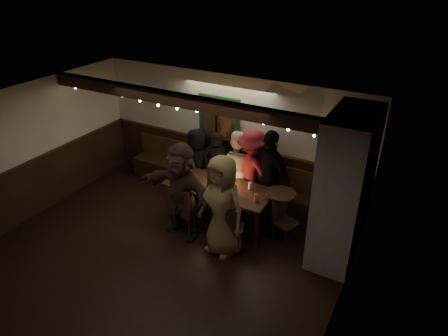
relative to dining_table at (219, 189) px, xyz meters
The scene contains 13 objects.
room 0.80m from the dining_table, ahead, with size 6.02×5.01×2.62m.
dining_table is the anchor object (origin of this frame).
chair_near_left 0.84m from the dining_table, 115.56° to the right, with size 0.50×0.50×1.01m.
chair_near_right 1.02m from the dining_table, 50.09° to the right, with size 0.51×0.51×0.94m.
chair_end 1.33m from the dining_table, ahead, with size 0.49×0.49×0.83m.
high_top 1.21m from the dining_table, ahead, with size 0.55×0.55×0.88m.
person_a 1.09m from the dining_table, 144.32° to the left, with size 0.74×0.48×1.51m, color black.
person_b 0.82m from the dining_table, 122.88° to the left, with size 0.56×0.37×1.53m, color black.
person_c 0.74m from the dining_table, 89.85° to the left, with size 0.79×0.61×1.62m, color beige.
person_d 0.83m from the dining_table, 65.03° to the left, with size 1.09×0.63×1.69m, color maroon.
person_e 1.03m from the dining_table, 41.78° to the left, with size 1.05×0.44×1.79m, color black.
person_f 0.84m from the dining_table, 116.81° to the right, with size 1.71×0.54×1.84m, color #2F1F1A.
person_g 0.99m from the dining_table, 57.21° to the right, with size 0.90×0.59×1.85m, color brown.
Camera 1 is at (3.61, -4.31, 4.62)m, focal length 32.00 mm.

